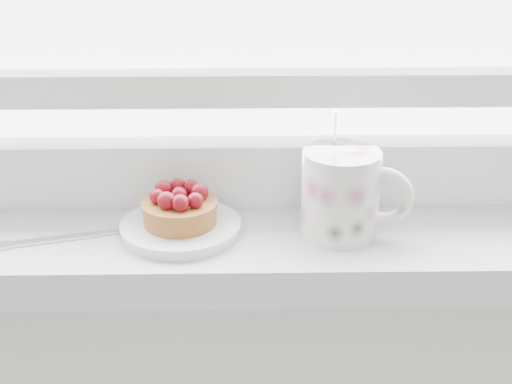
{
  "coord_description": "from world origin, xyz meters",
  "views": [
    {
      "loc": [
        -0.0,
        1.23,
        1.28
      ],
      "look_at": [
        0.01,
        1.88,
        0.99
      ],
      "focal_mm": 50.0,
      "sensor_mm": 36.0,
      "label": 1
    }
  ],
  "objects_px": {
    "saucer": "(181,228)",
    "fork": "(84,235)",
    "raspberry_tart": "(180,207)",
    "floral_mug": "(343,192)"
  },
  "relations": [
    {
      "from": "fork",
      "to": "saucer",
      "type": "bearing_deg",
      "value": 3.68
    },
    {
      "from": "raspberry_tart",
      "to": "floral_mug",
      "type": "xyz_separation_m",
      "value": [
        0.17,
        -0.0,
        0.02
      ]
    },
    {
      "from": "saucer",
      "to": "fork",
      "type": "xyz_separation_m",
      "value": [
        -0.1,
        -0.01,
        -0.0
      ]
    },
    {
      "from": "saucer",
      "to": "fork",
      "type": "height_order",
      "value": "saucer"
    },
    {
      "from": "saucer",
      "to": "raspberry_tart",
      "type": "height_order",
      "value": "raspberry_tart"
    },
    {
      "from": "floral_mug",
      "to": "fork",
      "type": "height_order",
      "value": "floral_mug"
    },
    {
      "from": "fork",
      "to": "raspberry_tart",
      "type": "bearing_deg",
      "value": 3.83
    },
    {
      "from": "raspberry_tart",
      "to": "fork",
      "type": "relative_size",
      "value": 0.43
    },
    {
      "from": "fork",
      "to": "floral_mug",
      "type": "bearing_deg",
      "value": 0.93
    },
    {
      "from": "raspberry_tart",
      "to": "saucer",
      "type": "bearing_deg",
      "value": -82.78
    }
  ]
}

